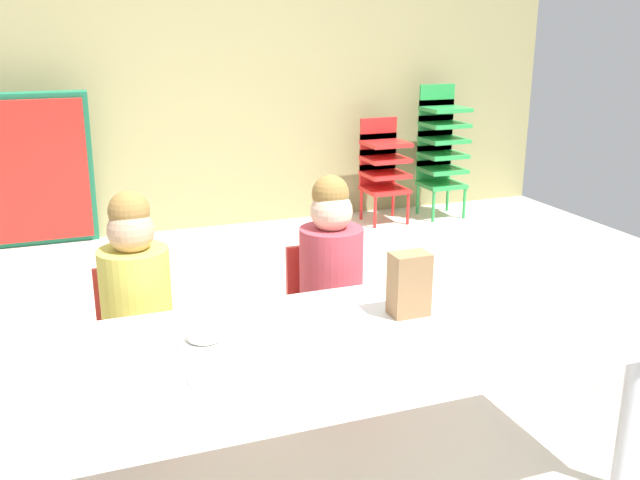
{
  "coord_description": "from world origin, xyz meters",
  "views": [
    {
      "loc": [
        -0.92,
        -2.65,
        1.49
      ],
      "look_at": [
        -0.12,
        -0.52,
        0.79
      ],
      "focal_mm": 39.48,
      "sensor_mm": 36.0,
      "label": 1
    }
  ],
  "objects_px": {
    "seated_child_middle_seat": "(330,264)",
    "kid_chair_red_stack": "(383,164)",
    "paper_plate_center_table": "(219,377)",
    "folded_activity_table": "(23,173)",
    "paper_bag_brown": "(409,284)",
    "donut_powdered_on_plate": "(205,334)",
    "paper_plate_near_edge": "(205,341)",
    "craft_table": "(333,350)",
    "kid_chair_green_stack": "(441,144)",
    "seated_child_near_camera": "(135,288)"
  },
  "relations": [
    {
      "from": "craft_table",
      "to": "paper_bag_brown",
      "type": "distance_m",
      "value": 0.36
    },
    {
      "from": "kid_chair_green_stack",
      "to": "paper_bag_brown",
      "type": "bearing_deg",
      "value": -121.79
    },
    {
      "from": "paper_plate_center_table",
      "to": "seated_child_near_camera",
      "type": "bearing_deg",
      "value": 100.58
    },
    {
      "from": "kid_chair_green_stack",
      "to": "donut_powdered_on_plate",
      "type": "height_order",
      "value": "kid_chair_green_stack"
    },
    {
      "from": "paper_plate_near_edge",
      "to": "donut_powdered_on_plate",
      "type": "relative_size",
      "value": 1.52
    },
    {
      "from": "paper_bag_brown",
      "to": "donut_powdered_on_plate",
      "type": "relative_size",
      "value": 1.86
    },
    {
      "from": "craft_table",
      "to": "seated_child_near_camera",
      "type": "height_order",
      "value": "seated_child_near_camera"
    },
    {
      "from": "seated_child_middle_seat",
      "to": "seated_child_near_camera",
      "type": "bearing_deg",
      "value": -180.0
    },
    {
      "from": "seated_child_near_camera",
      "to": "seated_child_middle_seat",
      "type": "distance_m",
      "value": 0.78
    },
    {
      "from": "paper_plate_center_table",
      "to": "donut_powdered_on_plate",
      "type": "distance_m",
      "value": 0.25
    },
    {
      "from": "seated_child_middle_seat",
      "to": "kid_chair_red_stack",
      "type": "bearing_deg",
      "value": 59.89
    },
    {
      "from": "donut_powdered_on_plate",
      "to": "paper_plate_center_table",
      "type": "bearing_deg",
      "value": -92.64
    },
    {
      "from": "paper_plate_near_edge",
      "to": "paper_plate_center_table",
      "type": "bearing_deg",
      "value": -92.64
    },
    {
      "from": "kid_chair_red_stack",
      "to": "paper_plate_center_table",
      "type": "bearing_deg",
      "value": -122.69
    },
    {
      "from": "paper_bag_brown",
      "to": "paper_plate_near_edge",
      "type": "height_order",
      "value": "paper_bag_brown"
    },
    {
      "from": "seated_child_middle_seat",
      "to": "kid_chair_green_stack",
      "type": "xyz_separation_m",
      "value": [
        1.86,
        2.34,
        0.02
      ]
    },
    {
      "from": "seated_child_near_camera",
      "to": "paper_plate_near_edge",
      "type": "xyz_separation_m",
      "value": [
        0.15,
        -0.52,
        -0.01
      ]
    },
    {
      "from": "kid_chair_red_stack",
      "to": "paper_bag_brown",
      "type": "bearing_deg",
      "value": -113.99
    },
    {
      "from": "donut_powdered_on_plate",
      "to": "paper_plate_near_edge",
      "type": "bearing_deg",
      "value": 0.0
    },
    {
      "from": "seated_child_middle_seat",
      "to": "paper_bag_brown",
      "type": "bearing_deg",
      "value": -82.43
    },
    {
      "from": "folded_activity_table",
      "to": "donut_powdered_on_plate",
      "type": "height_order",
      "value": "folded_activity_table"
    },
    {
      "from": "donut_powdered_on_plate",
      "to": "kid_chair_red_stack",
      "type": "bearing_deg",
      "value": 55.28
    },
    {
      "from": "kid_chair_green_stack",
      "to": "paper_bag_brown",
      "type": "xyz_separation_m",
      "value": [
        -1.79,
        -2.88,
        0.07
      ]
    },
    {
      "from": "seated_child_near_camera",
      "to": "kid_chair_green_stack",
      "type": "xyz_separation_m",
      "value": [
        2.64,
        2.34,
        0.02
      ]
    },
    {
      "from": "seated_child_near_camera",
      "to": "kid_chair_green_stack",
      "type": "bearing_deg",
      "value": 41.55
    },
    {
      "from": "folded_activity_table",
      "to": "paper_plate_center_table",
      "type": "xyz_separation_m",
      "value": [
        0.59,
        -3.26,
        0.01
      ]
    },
    {
      "from": "kid_chair_red_stack",
      "to": "paper_bag_brown",
      "type": "relative_size",
      "value": 3.64
    },
    {
      "from": "paper_bag_brown",
      "to": "seated_child_middle_seat",
      "type": "bearing_deg",
      "value": 97.57
    },
    {
      "from": "kid_chair_green_stack",
      "to": "paper_plate_center_table",
      "type": "xyz_separation_m",
      "value": [
        -2.5,
        -3.1,
        -0.03
      ]
    },
    {
      "from": "seated_child_middle_seat",
      "to": "paper_plate_center_table",
      "type": "xyz_separation_m",
      "value": [
        -0.64,
        -0.76,
        -0.01
      ]
    },
    {
      "from": "kid_chair_green_stack",
      "to": "paper_bag_brown",
      "type": "distance_m",
      "value": 3.39
    },
    {
      "from": "craft_table",
      "to": "kid_chair_green_stack",
      "type": "bearing_deg",
      "value": 54.77
    },
    {
      "from": "kid_chair_green_stack",
      "to": "paper_bag_brown",
      "type": "relative_size",
      "value": 4.73
    },
    {
      "from": "kid_chair_red_stack",
      "to": "paper_bag_brown",
      "type": "xyz_separation_m",
      "value": [
        -1.28,
        -2.88,
        0.19
      ]
    },
    {
      "from": "kid_chair_green_stack",
      "to": "folded_activity_table",
      "type": "distance_m",
      "value": 3.09
    },
    {
      "from": "kid_chair_red_stack",
      "to": "donut_powdered_on_plate",
      "type": "bearing_deg",
      "value": -124.72
    },
    {
      "from": "seated_child_near_camera",
      "to": "paper_bag_brown",
      "type": "distance_m",
      "value": 1.02
    },
    {
      "from": "kid_chair_green_stack",
      "to": "folded_activity_table",
      "type": "relative_size",
      "value": 0.96
    },
    {
      "from": "paper_bag_brown",
      "to": "kid_chair_red_stack",
      "type": "bearing_deg",
      "value": 66.01
    },
    {
      "from": "seated_child_near_camera",
      "to": "folded_activity_table",
      "type": "xyz_separation_m",
      "value": [
        -0.45,
        2.5,
        -0.02
      ]
    },
    {
      "from": "craft_table",
      "to": "donut_powdered_on_plate",
      "type": "distance_m",
      "value": 0.41
    },
    {
      "from": "paper_plate_center_table",
      "to": "donut_powdered_on_plate",
      "type": "bearing_deg",
      "value": 87.36
    },
    {
      "from": "folded_activity_table",
      "to": "paper_bag_brown",
      "type": "height_order",
      "value": "folded_activity_table"
    },
    {
      "from": "donut_powdered_on_plate",
      "to": "craft_table",
      "type": "bearing_deg",
      "value": -17.54
    },
    {
      "from": "kid_chair_green_stack",
      "to": "paper_plate_near_edge",
      "type": "height_order",
      "value": "kid_chair_green_stack"
    },
    {
      "from": "seated_child_near_camera",
      "to": "paper_plate_center_table",
      "type": "height_order",
      "value": "seated_child_near_camera"
    },
    {
      "from": "seated_child_near_camera",
      "to": "kid_chair_red_stack",
      "type": "distance_m",
      "value": 3.17
    },
    {
      "from": "kid_chair_red_stack",
      "to": "kid_chair_green_stack",
      "type": "xyz_separation_m",
      "value": [
        0.5,
        0.0,
        0.12
      ]
    },
    {
      "from": "seated_child_middle_seat",
      "to": "paper_plate_near_edge",
      "type": "distance_m",
      "value": 0.81
    },
    {
      "from": "craft_table",
      "to": "kid_chair_green_stack",
      "type": "distance_m",
      "value": 3.65
    }
  ]
}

